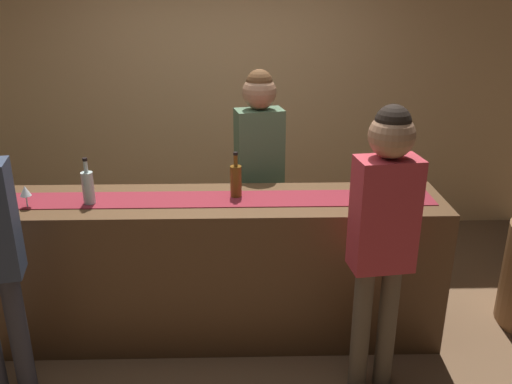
{
  "coord_description": "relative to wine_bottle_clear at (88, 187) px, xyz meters",
  "views": [
    {
      "loc": [
        0.19,
        -3.25,
        2.31
      ],
      "look_at": [
        0.27,
        0.0,
        1.05
      ],
      "focal_mm": 38.21,
      "sensor_mm": 36.0,
      "label": 1
    }
  ],
  "objects": [
    {
      "name": "customer_sipping",
      "position": [
        1.73,
        -0.52,
        -0.03
      ],
      "size": [
        0.36,
        0.24,
        1.73
      ],
      "rotation": [
        0.0,
        0.0,
        0.13
      ],
      "color": "brown",
      "rests_on": "ground"
    },
    {
      "name": "back_wall",
      "position": [
        0.78,
        1.95,
        0.34
      ],
      "size": [
        6.0,
        0.12,
        2.9
      ],
      "primitive_type": "cube",
      "color": "tan",
      "rests_on": "ground"
    },
    {
      "name": "wine_bottle_clear",
      "position": [
        0.0,
        0.0,
        0.0
      ],
      "size": [
        0.07,
        0.07,
        0.3
      ],
      "color": "#B2C6C1",
      "rests_on": "bar_counter"
    },
    {
      "name": "wine_bottle_amber",
      "position": [
        0.92,
        0.1,
        0.0
      ],
      "size": [
        0.07,
        0.07,
        0.3
      ],
      "color": "brown",
      "rests_on": "bar_counter"
    },
    {
      "name": "bartender",
      "position": [
        1.09,
        0.63,
        -0.03
      ],
      "size": [
        0.37,
        0.27,
        1.74
      ],
      "rotation": [
        0.0,
        0.0,
        3.36
      ],
      "color": "#26262B",
      "rests_on": "ground"
    },
    {
      "name": "ground_plane",
      "position": [
        0.78,
        0.05,
        -1.11
      ],
      "size": [
        10.0,
        10.0,
        0.0
      ],
      "primitive_type": "plane",
      "color": "brown"
    },
    {
      "name": "bar_counter",
      "position": [
        0.78,
        0.05,
        -0.61
      ],
      "size": [
        2.98,
        0.6,
        1.0
      ],
      "primitive_type": "cube",
      "color": "#543821",
      "rests_on": "ground"
    },
    {
      "name": "counter_runner_cloth",
      "position": [
        0.78,
        0.05,
        -0.11
      ],
      "size": [
        2.83,
        0.28,
        0.01
      ],
      "primitive_type": "cube",
      "color": "maroon",
      "rests_on": "bar_counter"
    },
    {
      "name": "wine_glass_near_customer",
      "position": [
        1.68,
        -0.01,
        -0.01
      ],
      "size": [
        0.07,
        0.07,
        0.14
      ],
      "color": "silver",
      "rests_on": "bar_counter"
    },
    {
      "name": "wine_glass_mid_counter",
      "position": [
        -0.37,
        -0.05,
        -0.01
      ],
      "size": [
        0.07,
        0.07,
        0.14
      ],
      "color": "silver",
      "rests_on": "bar_counter"
    }
  ]
}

